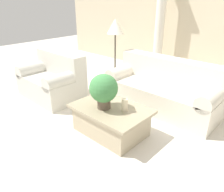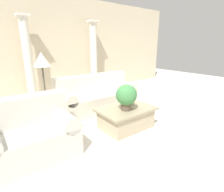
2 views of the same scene
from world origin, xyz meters
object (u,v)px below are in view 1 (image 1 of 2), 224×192
loveseat (53,79)px  floor_lamp (115,30)px  sofa_long (163,89)px  coffee_table (111,120)px  potted_plant (104,89)px

loveseat → floor_lamp: size_ratio=0.86×
sofa_long → floor_lamp: floor_lamp is taller
loveseat → coffee_table: 1.84m
coffee_table → floor_lamp: size_ratio=0.75×
coffee_table → floor_lamp: 2.12m
sofa_long → potted_plant: (-0.19, -1.37, 0.36)m
sofa_long → potted_plant: bearing=-97.9°
coffee_table → potted_plant: size_ratio=2.19×
sofa_long → coffee_table: sofa_long is taller
sofa_long → coffee_table: size_ratio=1.85×
potted_plant → loveseat: bearing=171.4°
loveseat → floor_lamp: (0.64, 1.20, 0.93)m
coffee_table → floor_lamp: (-1.18, 1.39, 1.08)m
sofa_long → coffee_table: 1.31m
sofa_long → coffee_table: bearing=-95.2°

